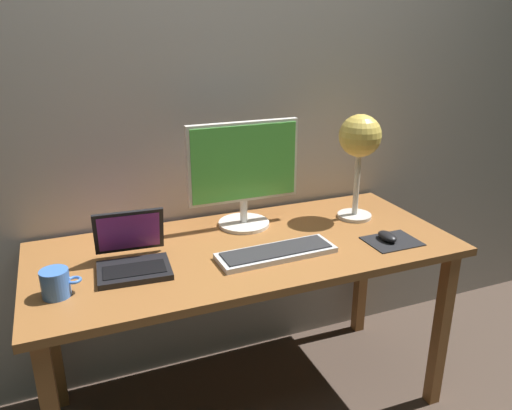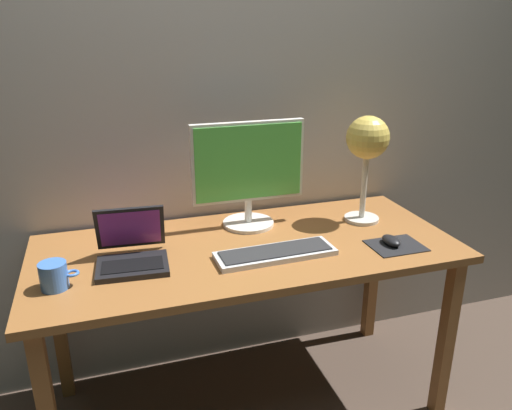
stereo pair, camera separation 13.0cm
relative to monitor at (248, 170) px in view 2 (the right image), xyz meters
The scene contains 10 objects.
ground_plane 1.00m from the monitor, 108.16° to the right, with size 4.80×4.80×0.00m, color #47382D.
back_wall 0.39m from the monitor, 107.27° to the left, with size 4.80×0.06×2.60m, color #A8A099.
desk 0.38m from the monitor, 108.16° to the right, with size 1.60×0.70×0.74m.
monitor is the anchor object (origin of this frame).
keyboard_main 0.39m from the monitor, 88.73° to the right, with size 0.44×0.15×0.03m.
laptop 0.56m from the monitor, 157.75° to the right, with size 0.26×0.27×0.19m.
desk_lamp 0.50m from the monitor, 11.47° to the right, with size 0.18×0.18×0.45m.
mousepad 0.65m from the monitor, 38.23° to the right, with size 0.20×0.16×0.00m, color black.
mouse 0.62m from the monitor, 38.12° to the right, with size 0.06×0.10×0.03m, color black.
coffee_mug 0.83m from the monitor, 156.79° to the right, with size 0.12×0.09×0.09m.
Camera 2 is at (-0.50, -1.67, 1.55)m, focal length 35.22 mm.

